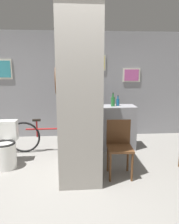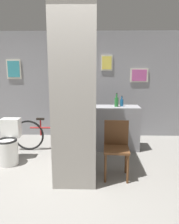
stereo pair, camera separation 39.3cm
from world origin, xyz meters
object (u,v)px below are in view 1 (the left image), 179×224
Objects in this scene: bicycle at (50,136)px; bottle_tall at (113,101)px; toilet at (6,148)px; chair_near_pillar at (119,145)px.

bicycle is 1.50m from bottle_tall.
bottle_tall is at bearing 4.79° from bicycle.
chair_near_pillar is (1.93, -0.45, 0.18)m from toilet.
chair_near_pillar is at bearing -41.71° from bicycle.
chair_near_pillar is 1.64m from bicycle.
toilet is at bearing 169.91° from chair_near_pillar.
bottle_tall is (2.04, 0.75, 0.71)m from toilet.
toilet is 2.28m from bottle_tall.
bicycle is at bearing -175.21° from bottle_tall.
bicycle is (-1.22, 1.08, -0.17)m from chair_near_pillar.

